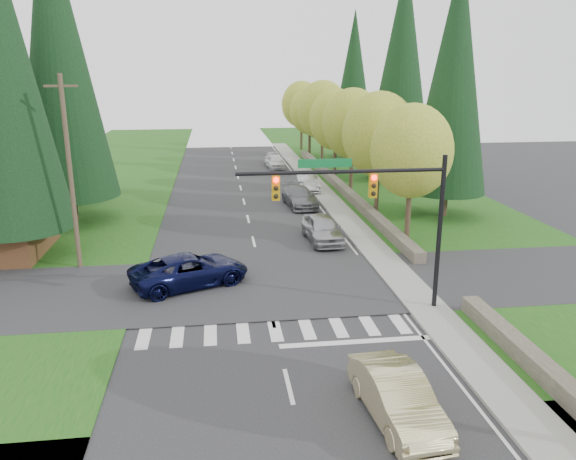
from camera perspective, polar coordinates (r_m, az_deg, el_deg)
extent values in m
plane|color=#28282B|center=(20.25, -0.31, -14.12)|extent=(120.00, 120.00, 0.00)
cube|color=#195015|center=(41.59, 14.19, 1.37)|extent=(14.00, 110.00, 0.06)
cube|color=#195015|center=(40.22, -22.80, 0.10)|extent=(14.00, 110.00, 0.06)
cube|color=#28282B|center=(27.42, -2.40, -5.78)|extent=(120.00, 8.00, 0.10)
cube|color=gray|center=(41.66, 5.36, 1.87)|extent=(1.80, 80.00, 0.13)
cube|color=gray|center=(41.48, 4.21, 1.83)|extent=(0.20, 80.00, 0.13)
cube|color=#4C4438|center=(20.46, 26.40, -14.47)|extent=(0.70, 14.00, 0.70)
cube|color=#4C4438|center=(49.57, 5.27, 4.48)|extent=(0.70, 40.00, 0.70)
cylinder|color=black|center=(24.74, 15.11, -0.43)|extent=(0.20, 0.20, 6.80)
cylinder|color=black|center=(22.81, 5.53, 5.92)|extent=(8.60, 0.16, 0.16)
cube|color=#0C662D|center=(22.66, 3.79, 6.79)|extent=(2.20, 0.04, 0.35)
cube|color=#BF8C0C|center=(23.24, 8.63, 4.49)|extent=(0.32, 0.24, 1.00)
sphere|color=#FF0C05|center=(23.05, 8.76, 5.28)|extent=(0.22, 0.22, 0.22)
cube|color=#BF8C0C|center=(22.48, -1.25, 4.28)|extent=(0.32, 0.24, 1.00)
sphere|color=#FF0C05|center=(22.28, -1.22, 5.09)|extent=(0.22, 0.22, 0.22)
cylinder|color=#473828|center=(30.72, -21.23, 5.23)|extent=(0.24, 0.24, 10.00)
cube|color=#473828|center=(30.30, -22.08, 13.41)|extent=(1.60, 0.10, 0.12)
cylinder|color=#38281C|center=(34.27, 12.15, 2.49)|extent=(0.32, 0.32, 4.76)
ellipsoid|color=olive|center=(33.69, 12.47, 7.84)|extent=(4.80, 4.80, 5.52)
cylinder|color=#38281C|center=(40.79, 9.06, 4.89)|extent=(0.32, 0.32, 4.93)
ellipsoid|color=olive|center=(40.30, 9.26, 9.56)|extent=(5.20, 5.20, 5.98)
cylinder|color=#38281C|center=(47.38, 6.46, 6.58)|extent=(0.32, 0.32, 5.04)
ellipsoid|color=olive|center=(46.95, 6.59, 10.70)|extent=(5.00, 5.00, 5.75)
cylinder|color=#38281C|center=(54.16, 4.79, 7.67)|extent=(0.32, 0.32, 4.82)
ellipsoid|color=olive|center=(53.79, 4.87, 11.12)|extent=(5.00, 5.00, 5.75)
cylinder|color=#38281C|center=(60.96, 3.50, 8.78)|extent=(0.32, 0.32, 5.15)
ellipsoid|color=olive|center=(60.62, 3.56, 12.06)|extent=(5.40, 5.40, 6.21)
cylinder|color=#38281C|center=(67.79, 2.21, 9.33)|extent=(0.32, 0.32, 4.70)
ellipsoid|color=olive|center=(67.50, 2.23, 12.02)|extent=(4.80, 4.80, 5.52)
cylinder|color=#38281C|center=(74.66, 1.38, 10.05)|extent=(0.32, 0.32, 4.98)
ellipsoid|color=olive|center=(74.39, 1.39, 12.64)|extent=(5.20, 5.20, 5.98)
cylinder|color=#38281C|center=(34.44, -25.47, -1.04)|extent=(0.50, 0.50, 2.00)
cylinder|color=#38281C|center=(41.62, -20.93, 2.18)|extent=(0.50, 0.50, 2.00)
cone|color=black|center=(40.62, -22.41, 16.43)|extent=(6.46, 6.46, 19.00)
cylinder|color=#38281C|center=(47.79, -21.68, 3.78)|extent=(0.50, 0.50, 2.00)
cone|color=black|center=(46.91, -22.87, 14.94)|extent=(5.78, 5.78, 17.00)
cylinder|color=#38281C|center=(41.75, 15.56, 2.70)|extent=(0.50, 0.50, 2.00)
cone|color=black|center=(40.74, 16.50, 14.83)|extent=(5.44, 5.44, 16.00)
cylinder|color=#38281C|center=(54.95, 10.94, 6.07)|extent=(0.50, 0.50, 2.00)
cone|color=black|center=(54.18, 11.50, 16.33)|extent=(6.12, 6.12, 18.00)
cylinder|color=#38281C|center=(67.98, 6.45, 8.11)|extent=(0.50, 0.50, 2.00)
cone|color=black|center=(67.36, 6.68, 15.12)|extent=(5.10, 5.10, 15.00)
imported|color=beige|center=(17.74, 11.06, -16.31)|extent=(2.04, 4.74, 1.52)
imported|color=black|center=(27.67, -9.94, -4.05)|extent=(6.29, 4.68, 1.59)
imported|color=#A1A1A6|center=(34.35, 3.52, 0.15)|extent=(2.20, 4.88, 1.63)
imported|color=slate|center=(43.27, 1.20, 3.38)|extent=(2.53, 5.26, 1.48)
imported|color=#B1B1B6|center=(49.02, 1.82, 4.97)|extent=(1.83, 5.01, 1.64)
imported|color=silver|center=(60.26, -1.29, 6.93)|extent=(1.94, 4.30, 1.43)
imported|color=#9C9CA0|center=(63.39, -1.61, 7.29)|extent=(2.17, 4.40, 1.23)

